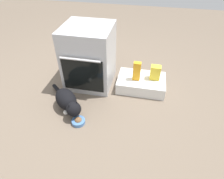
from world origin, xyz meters
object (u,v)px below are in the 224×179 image
at_px(pantry_cabinet, 141,83).
at_px(food_bowl, 78,121).
at_px(snack_bag, 155,73).
at_px(juice_carton, 137,71).
at_px(oven, 89,57).
at_px(cat, 67,101).

xyz_separation_m(pantry_cabinet, food_bowl, (-0.59, -0.73, -0.05)).
bearing_deg(snack_bag, juice_carton, -165.06).
height_order(oven, cat, oven).
height_order(pantry_cabinet, snack_bag, snack_bag).
bearing_deg(food_bowl, snack_bag, 45.32).
distance_m(pantry_cabinet, snack_bag, 0.23).
xyz_separation_m(pantry_cabinet, juice_carton, (-0.07, -0.03, 0.20)).
distance_m(food_bowl, juice_carton, 0.91).
height_order(food_bowl, snack_bag, snack_bag).
xyz_separation_m(oven, food_bowl, (0.08, -0.74, -0.35)).
xyz_separation_m(cat, snack_bag, (0.93, 0.58, 0.12)).
relative_size(food_bowl, cat, 0.26).
height_order(cat, snack_bag, snack_bag).
bearing_deg(oven, pantry_cabinet, -0.74).
bearing_deg(food_bowl, pantry_cabinet, 50.85).
bearing_deg(pantry_cabinet, snack_bag, 9.97).
bearing_deg(pantry_cabinet, juice_carton, -154.68).
bearing_deg(pantry_cabinet, oven, 179.26).
bearing_deg(juice_carton, cat, -143.49).
xyz_separation_m(oven, cat, (-0.10, -0.56, -0.26)).
xyz_separation_m(food_bowl, juice_carton, (0.53, 0.70, 0.24)).
relative_size(oven, juice_carton, 3.17).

